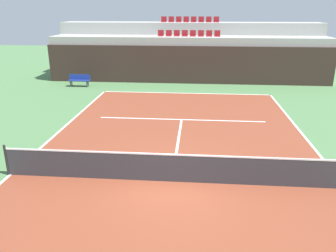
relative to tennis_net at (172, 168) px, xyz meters
The scene contains 13 objects.
ground_plane 0.51m from the tennis_net, ahead, with size 80.00×80.00×0.00m, color #477042.
court_surface 0.50m from the tennis_net, ahead, with size 11.00×24.00×0.01m, color brown.
baseline_far 11.96m from the tennis_net, 90.00° to the left, with size 11.00×0.10×0.00m, color white.
sideline_left 5.47m from the tennis_net, behind, with size 0.10×24.00×0.00m, color white.
service_line_far 6.42m from the tennis_net, 90.00° to the left, with size 8.26×0.10×0.00m, color white.
centre_service_line 3.24m from the tennis_net, 90.00° to the left, with size 0.10×6.40×0.00m, color white.
back_wall 15.15m from the tennis_net, 90.00° to the left, with size 20.82×0.30×2.72m, color #33231E.
stands_tier_lower 16.51m from the tennis_net, 90.00° to the left, with size 20.82×2.40×3.28m, color #9E9E99.
stands_tier_upper 18.94m from the tennis_net, 90.00° to the left, with size 20.82×2.40×4.21m, color #9E9E99.
seating_row_lower 16.82m from the tennis_net, 90.00° to the left, with size 4.69×0.44×0.44m.
seating_row_upper 19.35m from the tennis_net, 90.00° to the left, with size 4.69×0.44×0.44m.
tennis_net is the anchor object (origin of this frame).
player_bench 15.40m from the tennis_net, 119.67° to the left, with size 1.50×0.40×0.85m.
Camera 1 is at (0.72, -9.64, 5.30)m, focal length 36.05 mm.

